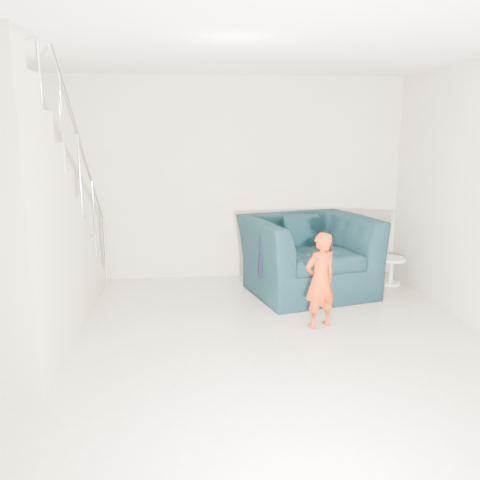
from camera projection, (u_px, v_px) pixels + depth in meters
name	position (u px, v px, depth m)	size (l,w,h in m)	color
floor	(236.00, 364.00, 4.44)	(5.50, 5.50, 0.00)	gray
ceiling	(235.00, 37.00, 3.86)	(5.50, 5.50, 0.00)	silver
back_wall	(218.00, 180.00, 6.82)	(5.00, 5.00, 0.00)	#B1A490
front_wall	(318.00, 361.00, 1.47)	(5.00, 5.00, 0.00)	#B1A490
armchair	(308.00, 255.00, 6.31)	(1.47, 1.28, 0.96)	black
toddler	(320.00, 280.00, 5.18)	(0.37, 0.24, 1.00)	#9F1105
side_table	(391.00, 266.00, 6.69)	(0.36, 0.36, 0.36)	silver
staircase	(10.00, 250.00, 4.59)	(1.02, 3.03, 3.62)	#ADA089
cushion	(300.00, 232.00, 6.52)	(0.46, 0.13, 0.44)	black
throw	(259.00, 249.00, 6.11)	(0.05, 0.52, 0.58)	black
phone	(331.00, 246.00, 5.06)	(0.02, 0.05, 0.10)	black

